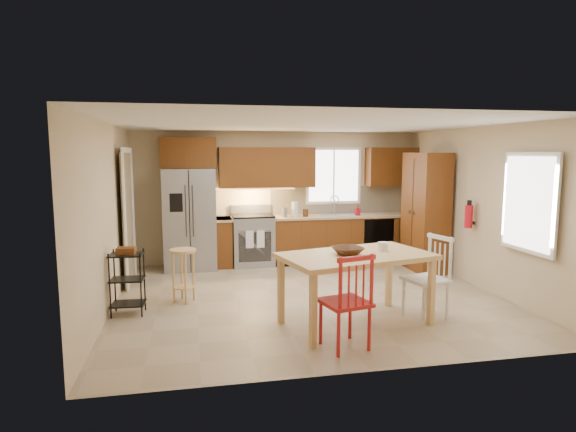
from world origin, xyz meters
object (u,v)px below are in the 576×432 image
(fire_extinguisher, at_px, (469,217))
(dining_table, at_px, (356,290))
(bar_stool, at_px, (184,276))
(chair_red, at_px, (345,300))
(table_bowl, at_px, (348,255))
(table_jar, at_px, (383,248))
(pantry, at_px, (425,212))
(chair_white, at_px, (426,278))
(utility_cart, at_px, (128,283))
(range_stove, at_px, (253,241))
(soap_bottle, at_px, (358,210))
(refrigerator, at_px, (190,219))

(fire_extinguisher, bearing_deg, dining_table, -149.43)
(dining_table, xyz_separation_m, bar_stool, (-2.08, 1.34, -0.06))
(chair_red, height_order, table_bowl, chair_red)
(table_jar, height_order, bar_stool, table_jar)
(pantry, xyz_separation_m, table_bowl, (-2.26, -2.43, -0.17))
(chair_white, distance_m, utility_cart, 3.84)
(dining_table, relative_size, utility_cart, 2.12)
(range_stove, bearing_deg, fire_extinguisher, -32.62)
(chair_red, bearing_deg, utility_cart, 133.17)
(table_bowl, distance_m, bar_stool, 2.43)
(pantry, distance_m, chair_red, 4.00)
(soap_bottle, xyz_separation_m, pantry, (0.95, -0.90, 0.05))
(range_stove, bearing_deg, dining_table, -76.27)
(pantry, height_order, chair_red, pantry)
(fire_extinguisher, bearing_deg, utility_cart, -175.07)
(soap_bottle, xyz_separation_m, chair_white, (-0.24, -3.28, -0.47))
(utility_cart, bearing_deg, soap_bottle, 34.73)
(bar_stool, distance_m, utility_cart, 0.81)
(chair_red, distance_m, table_jar, 1.13)
(soap_bottle, bearing_deg, table_jar, -104.00)
(chair_red, height_order, chair_white, same)
(bar_stool, bearing_deg, soap_bottle, 51.34)
(range_stove, distance_m, fire_extinguisher, 3.83)
(soap_bottle, height_order, dining_table, soap_bottle)
(fire_extinguisher, bearing_deg, pantry, 100.78)
(soap_bottle, distance_m, table_bowl, 3.58)
(bar_stool, relative_size, utility_cart, 0.90)
(pantry, xyz_separation_m, bar_stool, (-4.22, -1.09, -0.67))
(utility_cart, bearing_deg, bar_stool, 33.25)
(range_stove, xyz_separation_m, chair_white, (1.79, -3.37, 0.06))
(refrigerator, relative_size, range_stove, 1.98)
(chair_white, bearing_deg, table_bowl, 79.04)
(pantry, bearing_deg, fire_extinguisher, -79.22)
(pantry, relative_size, chair_red, 2.00)
(soap_bottle, distance_m, chair_red, 4.30)
(pantry, relative_size, bar_stool, 2.77)
(range_stove, height_order, chair_white, chair_white)
(chair_white, bearing_deg, dining_table, 79.35)
(refrigerator, relative_size, soap_bottle, 9.53)
(dining_table, bearing_deg, fire_extinguisher, 16.91)
(soap_bottle, bearing_deg, table_bowl, -111.39)
(range_stove, bearing_deg, pantry, -18.29)
(dining_table, bearing_deg, table_bowl, 166.34)
(dining_table, bearing_deg, table_jar, 2.29)
(dining_table, xyz_separation_m, table_bowl, (-0.11, 0.00, 0.45))
(chair_white, xyz_separation_m, table_jar, (-0.56, 0.06, 0.39))
(refrigerator, height_order, range_stove, refrigerator)
(fire_extinguisher, bearing_deg, table_jar, -146.92)
(table_bowl, relative_size, bar_stool, 0.48)
(chair_white, height_order, table_bowl, chair_white)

